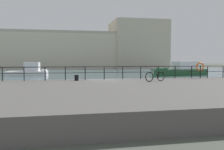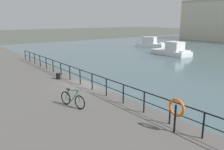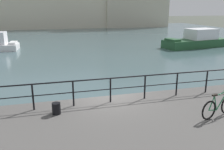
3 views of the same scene
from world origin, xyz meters
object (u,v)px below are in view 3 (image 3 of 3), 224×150
Objects in this scene: parked_bicycle at (218,107)px; mooring_bollard at (56,108)px; moored_blue_motorboat at (197,40)px; harbor_building at (80,4)px.

parked_bicycle is 6.00m from mooring_bollard.
parked_bicycle is (-12.26, -19.50, 0.46)m from moored_blue_motorboat.
harbor_building is 38.79m from moored_blue_motorboat.
harbor_building is at bearing 71.79° from parked_bicycle.
moored_blue_motorboat is at bearing -75.98° from harbor_building.
parked_bicycle is 3.92× the size of mooring_bollard.
harbor_building is 57.08m from parked_bicycle.
mooring_bollard is (-17.99, -17.73, 0.29)m from moored_blue_motorboat.
mooring_bollard is at bearing -98.94° from harbor_building.
moored_blue_motorboat is 19.91× the size of mooring_bollard.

